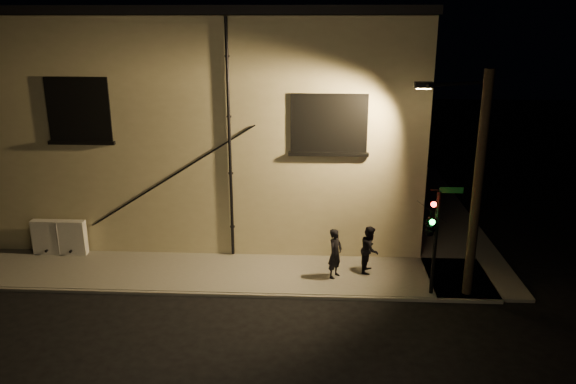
# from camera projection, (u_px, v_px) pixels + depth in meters

# --- Properties ---
(ground) EXTENTS (90.00, 90.00, 0.00)m
(ground) POSITION_uv_depth(u_px,v_px,m) (277.00, 297.00, 17.69)
(ground) COLOR black
(sidewalk) EXTENTS (21.00, 16.00, 0.12)m
(sidewalk) POSITION_uv_depth(u_px,v_px,m) (316.00, 242.00, 21.79)
(sidewalk) COLOR #68665D
(sidewalk) RESTS_ON ground
(building) EXTENTS (16.20, 12.23, 8.80)m
(building) POSITION_uv_depth(u_px,v_px,m) (224.00, 111.00, 25.09)
(building) COLOR beige
(building) RESTS_ON ground
(utility_cabinet) EXTENTS (1.95, 0.33, 1.28)m
(utility_cabinet) POSITION_uv_depth(u_px,v_px,m) (60.00, 237.00, 20.44)
(utility_cabinet) COLOR silver
(utility_cabinet) RESTS_ON sidewalk
(pedestrian_a) EXTENTS (0.67, 0.74, 1.70)m
(pedestrian_a) POSITION_uv_depth(u_px,v_px,m) (335.00, 253.00, 18.53)
(pedestrian_a) COLOR black
(pedestrian_a) RESTS_ON sidewalk
(pedestrian_b) EXTENTS (0.79, 0.92, 1.63)m
(pedestrian_b) POSITION_uv_depth(u_px,v_px,m) (370.00, 249.00, 18.94)
(pedestrian_b) COLOR black
(pedestrian_b) RESTS_ON sidewalk
(traffic_signal) EXTENTS (1.38, 2.06, 3.49)m
(traffic_signal) POSITION_uv_depth(u_px,v_px,m) (431.00, 224.00, 16.89)
(traffic_signal) COLOR black
(traffic_signal) RESTS_ON sidewalk
(streetlamp_pole) EXTENTS (2.02, 1.39, 7.06)m
(streetlamp_pole) POSITION_uv_depth(u_px,v_px,m) (474.00, 181.00, 16.67)
(streetlamp_pole) COLOR black
(streetlamp_pole) RESTS_ON ground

